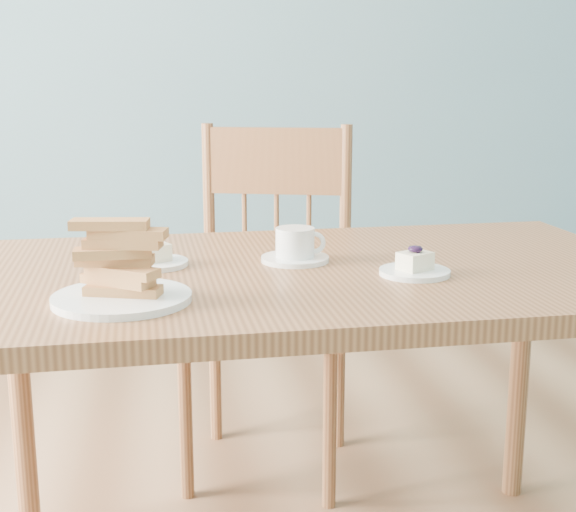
# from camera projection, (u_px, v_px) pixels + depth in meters

# --- Properties ---
(dining_table) EXTENTS (1.47, 0.86, 0.78)m
(dining_table) POSITION_uv_depth(u_px,v_px,m) (314.00, 303.00, 1.69)
(dining_table) COLOR #915C37
(dining_table) RESTS_ON ground
(dining_chair) EXTENTS (0.58, 0.56, 1.02)m
(dining_chair) POSITION_uv_depth(u_px,v_px,m) (269.00, 299.00, 2.36)
(dining_chair) COLOR #915C37
(dining_chair) RESTS_ON ground
(cheesecake_plate_near) EXTENTS (0.14, 0.14, 0.06)m
(cheesecake_plate_near) POSITION_uv_depth(u_px,v_px,m) (415.00, 267.00, 1.60)
(cheesecake_plate_near) COLOR white
(cheesecake_plate_near) RESTS_ON dining_table
(cheesecake_plate_far) EXTENTS (0.14, 0.14, 0.06)m
(cheesecake_plate_far) POSITION_uv_depth(u_px,v_px,m) (154.00, 259.00, 1.68)
(cheesecake_plate_far) COLOR white
(cheesecake_plate_far) RESTS_ON dining_table
(coffee_cup) EXTENTS (0.15, 0.15, 0.07)m
(coffee_cup) POSITION_uv_depth(u_px,v_px,m) (296.00, 247.00, 1.72)
(coffee_cup) COLOR white
(coffee_cup) RESTS_ON dining_table
(biscotti_plate) EXTENTS (0.25, 0.25, 0.15)m
(biscotti_plate) POSITION_uv_depth(u_px,v_px,m) (121.00, 274.00, 1.40)
(biscotti_plate) COLOR white
(biscotti_plate) RESTS_ON dining_table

